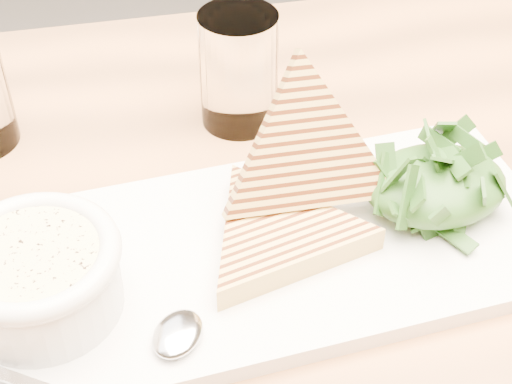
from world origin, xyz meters
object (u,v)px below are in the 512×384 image
object	(u,v)px
table_top	(79,377)
soup_bowl	(40,284)
platter	(263,253)
glass_far	(239,70)

from	to	relation	value
table_top	soup_bowl	world-z (taller)	soup_bowl
table_top	platter	size ratio (longest dim) A/B	3.05
platter	glass_far	xyz separation A→B (m)	(0.03, 0.18, 0.05)
glass_far	table_top	bearing A→B (deg)	-127.12
platter	soup_bowl	world-z (taller)	soup_bowl
platter	soup_bowl	bearing A→B (deg)	-174.87
platter	soup_bowl	distance (m)	0.16
table_top	glass_far	bearing A→B (deg)	52.88
table_top	glass_far	distance (m)	0.30
table_top	glass_far	xyz separation A→B (m)	(0.17, 0.23, 0.07)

